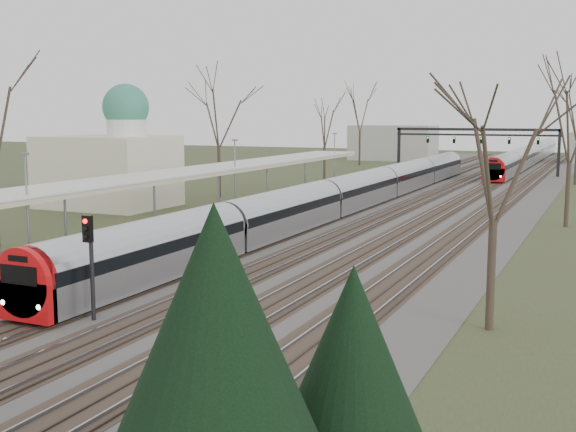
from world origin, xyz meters
The scene contains 12 objects.
track_bed centered at (0.26, 55.00, 0.06)m, with size 24.00×160.00×0.22m.
platform centered at (-9.05, 37.50, 0.50)m, with size 3.50×69.00×1.00m, color #9E9B93.
canopy centered at (-9.05, 32.99, 3.93)m, with size 4.10×50.00×3.11m.
dome_building centered at (-21.71, 38.00, 3.72)m, with size 10.00×8.00×10.30m.
signal_gantry centered at (0.29, 84.99, 4.91)m, with size 21.00×0.59×6.08m.
evergreen_clump centered at (11.92, -1.20, 3.27)m, with size 5.90×7.10×6.50m.
tree_west_far centered at (-17.00, 48.00, 8.02)m, with size 5.50×5.50×11.33m.
tree_east_near centered at (13.00, 15.00, 6.55)m, with size 4.50×4.50×9.27m.
tree_east_far centered at (14.00, 42.00, 7.29)m, with size 5.00×5.00×10.30m.
train_near centered at (-2.50, 45.51, 1.48)m, with size 2.62×75.21×3.05m.
train_far centered at (4.50, 109.56, 1.48)m, with size 2.62×75.21×3.05m.
signal_post centered at (-0.75, 9.90, 2.72)m, with size 0.35×0.45×4.10m.
Camera 1 is at (16.76, -11.03, 7.75)m, focal length 45.00 mm.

